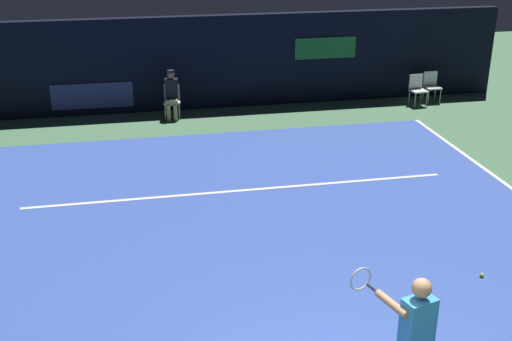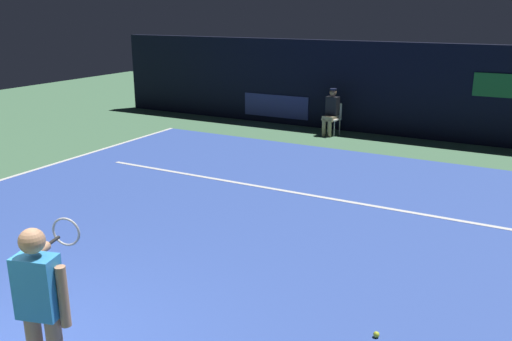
{
  "view_description": "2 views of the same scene",
  "coord_description": "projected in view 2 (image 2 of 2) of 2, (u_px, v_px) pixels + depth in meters",
  "views": [
    {
      "loc": [
        -2.09,
        -5.32,
        5.43
      ],
      "look_at": [
        0.16,
        5.87,
        0.74
      ],
      "focal_mm": 45.73,
      "sensor_mm": 36.0,
      "label": 1
    },
    {
      "loc": [
        4.43,
        -2.55,
        3.46
      ],
      "look_at": [
        0.05,
        5.46,
        0.73
      ],
      "focal_mm": 38.01,
      "sensor_mm": 36.0,
      "label": 2
    }
  ],
  "objects": [
    {
      "name": "line_sideline_right",
      "position": [
        11.0,
        177.0,
        11.58
      ],
      "size": [
        0.1,
        11.27,
        0.01
      ],
      "primitive_type": "cube",
      "color": "white",
      "rests_on": "court_surface"
    },
    {
      "name": "line_judge_on_chair",
      "position": [
        331.0,
        111.0,
        15.33
      ],
      "size": [
        0.48,
        0.56,
        1.32
      ],
      "color": "white",
      "rests_on": "ground"
    },
    {
      "name": "court_surface",
      "position": [
        230.0,
        224.0,
        9.07
      ],
      "size": [
        11.04,
        11.27,
        0.01
      ],
      "primitive_type": "cube",
      "color": "#3856B2",
      "rests_on": "ground"
    },
    {
      "name": "tennis_player",
      "position": [
        42.0,
        307.0,
        4.68
      ],
      "size": [
        0.81,
        0.92,
        1.73
      ],
      "color": "tan",
      "rests_on": "ground"
    },
    {
      "name": "tennis_ball",
      "position": [
        376.0,
        334.0,
        5.92
      ],
      "size": [
        0.07,
        0.07,
        0.07
      ],
      "primitive_type": "sphere",
      "color": "#CCE033",
      "rests_on": "court_surface"
    },
    {
      "name": "ground_plane",
      "position": [
        230.0,
        224.0,
        9.07
      ],
      "size": [
        34.4,
        34.4,
        0.0
      ],
      "primitive_type": "plane",
      "color": "#4C7A56"
    },
    {
      "name": "line_service",
      "position": [
        281.0,
        190.0,
        10.73
      ],
      "size": [
        8.61,
        0.1,
        0.01
      ],
      "primitive_type": "cube",
      "color": "white",
      "rests_on": "court_surface"
    },
    {
      "name": "back_wall",
      "position": [
        375.0,
        88.0,
        15.45
      ],
      "size": [
        17.62,
        0.33,
        2.6
      ],
      "color": "black",
      "rests_on": "ground"
    }
  ]
}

